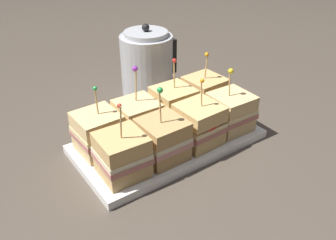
{
  "coord_description": "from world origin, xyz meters",
  "views": [
    {
      "loc": [
        -0.37,
        -0.53,
        0.46
      ],
      "look_at": [
        0.0,
        0.0,
        0.06
      ],
      "focal_mm": 38.0,
      "sensor_mm": 36.0,
      "label": 1
    }
  ],
  "objects": [
    {
      "name": "sandwich_front_center_right",
      "position": [
        0.04,
        -0.05,
        0.06
      ],
      "size": [
        0.09,
        0.09,
        0.15
      ],
      "color": "tan",
      "rests_on": "serving_platter"
    },
    {
      "name": "sandwich_front_far_left",
      "position": [
        -0.14,
        -0.05,
        0.06
      ],
      "size": [
        0.09,
        0.09,
        0.16
      ],
      "color": "tan",
      "rests_on": "serving_platter"
    },
    {
      "name": "sandwich_back_center_left",
      "position": [
        -0.05,
        0.04,
        0.06
      ],
      "size": [
        0.09,
        0.09,
        0.16
      ],
      "color": "#DBB77A",
      "rests_on": "serving_platter"
    },
    {
      "name": "ground_plane",
      "position": [
        0.0,
        0.0,
        0.0
      ],
      "size": [
        6.0,
        6.0,
        0.0
      ],
      "primitive_type": "plane",
      "color": "#4C4238"
    },
    {
      "name": "sandwich_back_center_right",
      "position": [
        0.05,
        0.05,
        0.06
      ],
      "size": [
        0.09,
        0.09,
        0.16
      ],
      "color": "tan",
      "rests_on": "serving_platter"
    },
    {
      "name": "sandwich_back_far_left",
      "position": [
        -0.14,
        0.05,
        0.06
      ],
      "size": [
        0.09,
        0.09,
        0.14
      ],
      "color": "#DBB77A",
      "rests_on": "serving_platter"
    },
    {
      "name": "serving_platter",
      "position": [
        0.0,
        0.0,
        0.01
      ],
      "size": [
        0.4,
        0.21,
        0.02
      ],
      "color": "white",
      "rests_on": "ground_plane"
    },
    {
      "name": "kettle_steel",
      "position": [
        0.11,
        0.25,
        0.09
      ],
      "size": [
        0.16,
        0.14,
        0.2
      ],
      "color": "#B7BABF",
      "rests_on": "ground_plane"
    },
    {
      "name": "sandwich_back_far_right",
      "position": [
        0.14,
        0.05,
        0.06
      ],
      "size": [
        0.09,
        0.09,
        0.15
      ],
      "color": "tan",
      "rests_on": "serving_platter"
    },
    {
      "name": "sandwich_front_center_left",
      "position": [
        -0.05,
        -0.05,
        0.06
      ],
      "size": [
        0.09,
        0.09,
        0.16
      ],
      "color": "tan",
      "rests_on": "serving_platter"
    },
    {
      "name": "sandwich_front_far_right",
      "position": [
        0.14,
        -0.05,
        0.06
      ],
      "size": [
        0.09,
        0.09,
        0.15
      ],
      "color": "#DBB77A",
      "rests_on": "serving_platter"
    }
  ]
}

